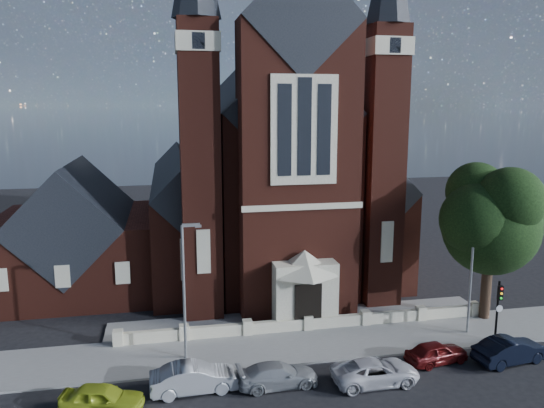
{
  "coord_description": "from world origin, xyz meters",
  "views": [
    {
      "loc": [
        -8.71,
        -25.09,
        14.54
      ],
      "look_at": [
        -1.29,
        12.0,
        7.51
      ],
      "focal_mm": 35.0,
      "sensor_mm": 36.0,
      "label": 1
    }
  ],
  "objects": [
    {
      "name": "street_tree",
      "position": [
        12.6,
        5.71,
        6.96
      ],
      "size": [
        6.4,
        6.6,
        10.7
      ],
      "color": "black",
      "rests_on": "ground"
    },
    {
      "name": "forecourt_paving",
      "position": [
        0.0,
        8.5,
        0.0
      ],
      "size": [
        26.0,
        3.0,
        0.14
      ],
      "primitive_type": "cube",
      "color": "slate",
      "rests_on": "ground"
    },
    {
      "name": "car_silver_a",
      "position": [
        -7.69,
        0.35,
        0.75
      ],
      "size": [
        4.63,
        1.83,
        1.5
      ],
      "primitive_type": "imported",
      "rotation": [
        0.0,
        0.0,
        1.63
      ],
      "color": "#9B9FA3",
      "rests_on": "ground"
    },
    {
      "name": "car_dark_red",
      "position": [
        6.08,
        0.77,
        0.63
      ],
      "size": [
        3.92,
        2.11,
        1.27
      ],
      "primitive_type": "imported",
      "rotation": [
        0.0,
        0.0,
        1.74
      ],
      "color": "#520E0E",
      "rests_on": "ground"
    },
    {
      "name": "pavement_strip",
      "position": [
        0.0,
        4.5,
        0.0
      ],
      "size": [
        60.0,
        5.0,
        0.12
      ],
      "primitive_type": "cube",
      "color": "slate",
      "rests_on": "ground"
    },
    {
      "name": "street_lamp_right",
      "position": [
        10.09,
        4.0,
        4.6
      ],
      "size": [
        1.16,
        0.22,
        8.09
      ],
      "color": "gray",
      "rests_on": "ground"
    },
    {
      "name": "car_lime_van",
      "position": [
        -12.15,
        -0.61,
        0.68
      ],
      "size": [
        4.24,
        2.42,
        1.36
      ],
      "primitive_type": "imported",
      "rotation": [
        0.0,
        0.0,
        1.36
      ],
      "color": "#A4B925",
      "rests_on": "ground"
    },
    {
      "name": "forecourt_wall",
      "position": [
        0.0,
        6.5,
        0.0
      ],
      "size": [
        24.0,
        0.4,
        0.9
      ],
      "primitive_type": "cube",
      "color": "#BEB597",
      "rests_on": "ground"
    },
    {
      "name": "street_lamp_left",
      "position": [
        -7.91,
        4.0,
        4.6
      ],
      "size": [
        1.16,
        0.22,
        8.09
      ],
      "color": "gray",
      "rests_on": "ground"
    },
    {
      "name": "parish_hall",
      "position": [
        -16.0,
        18.0,
        4.01
      ],
      "size": [
        12.0,
        12.2,
        10.24
      ],
      "color": "#501F15",
      "rests_on": "ground"
    },
    {
      "name": "car_white_suv",
      "position": [
        1.78,
        -0.69,
        0.65
      ],
      "size": [
        4.71,
        2.23,
        1.3
      ],
      "primitive_type": "imported",
      "rotation": [
        0.0,
        0.0,
        1.59
      ],
      "color": "silver",
      "rests_on": "ground"
    },
    {
      "name": "car_silver_b",
      "position": [
        -3.38,
        0.04,
        0.63
      ],
      "size": [
        4.38,
        1.94,
        1.25
      ],
      "primitive_type": "imported",
      "rotation": [
        0.0,
        0.0,
        1.61
      ],
      "color": "gray",
      "rests_on": "ground"
    },
    {
      "name": "car_navy",
      "position": [
        10.28,
        -0.01,
        0.73
      ],
      "size": [
        4.64,
        2.23,
        1.47
      ],
      "primitive_type": "imported",
      "rotation": [
        0.0,
        0.0,
        1.73
      ],
      "color": "black",
      "rests_on": "ground"
    },
    {
      "name": "traffic_signal",
      "position": [
        11.0,
        2.43,
        2.58
      ],
      "size": [
        0.28,
        0.42,
        4.0
      ],
      "color": "black",
      "rests_on": "ground"
    },
    {
      "name": "ground",
      "position": [
        0.0,
        15.0,
        0.0
      ],
      "size": [
        120.0,
        120.0,
        0.0
      ],
      "primitive_type": "plane",
      "color": "black",
      "rests_on": "ground"
    },
    {
      "name": "church",
      "position": [
        -0.0,
        22.94,
        8.19
      ],
      "size": [
        20.01,
        34.9,
        29.2
      ],
      "color": "#501F15",
      "rests_on": "ground"
    }
  ]
}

